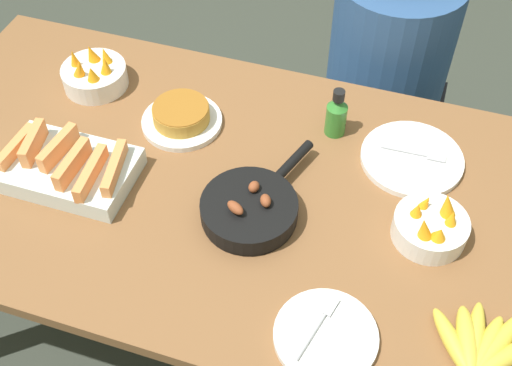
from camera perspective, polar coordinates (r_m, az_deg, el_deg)
name	(u,v)px	position (r m, az deg, el deg)	size (l,w,h in m)	color
ground_plane	(256,332)	(2.12, 0.00, -13.09)	(14.00, 14.00, 0.00)	#383D33
dining_table	(256,212)	(1.59, 0.00, -2.62)	(1.86, 0.91, 0.71)	brown
banana_bunch	(481,347)	(1.36, 19.38, -13.56)	(0.23, 0.20, 0.04)	gold
melon_tray	(68,167)	(1.60, -16.40, 1.37)	(0.32, 0.20, 0.10)	silver
skillet	(251,209)	(1.46, -0.49, -2.28)	(0.22, 0.35, 0.08)	black
frittata_plate_center	(181,117)	(1.68, -6.64, 5.86)	(0.21, 0.21, 0.06)	white
empty_plate_near_front	(326,336)	(1.32, 6.21, -13.36)	(0.21, 0.21, 0.02)	white
empty_plate_far_left	(412,159)	(1.64, 13.68, 2.13)	(0.25, 0.25, 0.02)	white
fruit_bowl_mango	(431,226)	(1.47, 15.27, -3.74)	(0.17, 0.17, 0.11)	white
fruit_bowl_citrus	(94,74)	(1.83, -14.17, 9.35)	(0.18, 0.18, 0.12)	white
hot_sauce_bottle	(336,115)	(1.64, 7.16, 6.05)	(0.05, 0.05, 0.14)	#337F2D
person_figure	(382,94)	(2.19, 11.11, 7.79)	(0.41, 0.41, 1.13)	black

